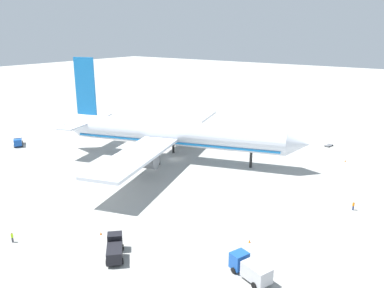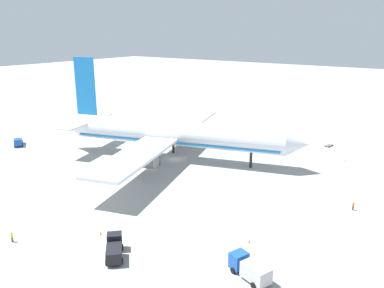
{
  "view_description": "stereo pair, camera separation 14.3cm",
  "coord_description": "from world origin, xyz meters",
  "px_view_note": "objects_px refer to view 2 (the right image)",
  "views": [
    {
      "loc": [
        61.55,
        -79.18,
        33.56
      ],
      "look_at": [
        3.19,
        2.76,
        4.2
      ],
      "focal_mm": 36.93,
      "sensor_mm": 36.0,
      "label": 1
    },
    {
      "loc": [
        61.67,
        -79.1,
        33.56
      ],
      "look_at": [
        3.19,
        2.76,
        4.2
      ],
      "focal_mm": 36.93,
      "sensor_mm": 36.0,
      "label": 2
    }
  ],
  "objects_px": {
    "ground_worker_1": "(353,206)",
    "traffic_cone_0": "(249,241)",
    "service_truck_2": "(18,141)",
    "baggage_cart_0": "(329,145)",
    "airliner": "(172,133)",
    "ground_worker_2": "(12,237)",
    "service_truck_0": "(114,248)",
    "service_truck_1": "(250,268)",
    "traffic_cone_1": "(345,161)",
    "traffic_cone_3": "(101,233)",
    "traffic_cone_2": "(191,121)"
  },
  "relations": [
    {
      "from": "airliner",
      "to": "service_truck_0",
      "type": "distance_m",
      "value": 48.25
    },
    {
      "from": "service_truck_2",
      "to": "ground_worker_2",
      "type": "distance_m",
      "value": 60.64
    },
    {
      "from": "traffic_cone_1",
      "to": "service_truck_1",
      "type": "bearing_deg",
      "value": -87.14
    },
    {
      "from": "traffic_cone_3",
      "to": "airliner",
      "type": "bearing_deg",
      "value": 111.57
    },
    {
      "from": "baggage_cart_0",
      "to": "service_truck_0",
      "type": "bearing_deg",
      "value": -96.07
    },
    {
      "from": "ground_worker_2",
      "to": "traffic_cone_2",
      "type": "distance_m",
      "value": 92.88
    },
    {
      "from": "airliner",
      "to": "ground_worker_2",
      "type": "distance_m",
      "value": 49.81
    },
    {
      "from": "service_truck_0",
      "to": "traffic_cone_0",
      "type": "bearing_deg",
      "value": 46.48
    },
    {
      "from": "service_truck_1",
      "to": "service_truck_2",
      "type": "distance_m",
      "value": 89.3
    },
    {
      "from": "ground_worker_2",
      "to": "traffic_cone_1",
      "type": "bearing_deg",
      "value": 65.75
    },
    {
      "from": "service_truck_1",
      "to": "baggage_cart_0",
      "type": "distance_m",
      "value": 72.51
    },
    {
      "from": "service_truck_2",
      "to": "traffic_cone_3",
      "type": "relative_size",
      "value": 11.2
    },
    {
      "from": "service_truck_0",
      "to": "ground_worker_1",
      "type": "xyz_separation_m",
      "value": [
        25.49,
        38.1,
        -0.54
      ]
    },
    {
      "from": "traffic_cone_0",
      "to": "baggage_cart_0",
      "type": "bearing_deg",
      "value": 95.86
    },
    {
      "from": "airliner",
      "to": "ground_worker_2",
      "type": "bearing_deg",
      "value": -83.59
    },
    {
      "from": "service_truck_2",
      "to": "baggage_cart_0",
      "type": "xyz_separation_m",
      "value": [
        76.39,
        53.09,
        -1.15
      ]
    },
    {
      "from": "ground_worker_1",
      "to": "baggage_cart_0",
      "type": "bearing_deg",
      "value": 112.75
    },
    {
      "from": "baggage_cart_0",
      "to": "traffic_cone_1",
      "type": "bearing_deg",
      "value": -56.35
    },
    {
      "from": "service_truck_2",
      "to": "traffic_cone_3",
      "type": "xyz_separation_m",
      "value": [
        61.12,
        -22.46,
        -1.14
      ]
    },
    {
      "from": "airliner",
      "to": "traffic_cone_0",
      "type": "height_order",
      "value": "airliner"
    },
    {
      "from": "service_truck_2",
      "to": "traffic_cone_2",
      "type": "height_order",
      "value": "service_truck_2"
    },
    {
      "from": "ground_worker_2",
      "to": "traffic_cone_2",
      "type": "relative_size",
      "value": 3.16
    },
    {
      "from": "traffic_cone_0",
      "to": "traffic_cone_3",
      "type": "distance_m",
      "value": 25.02
    },
    {
      "from": "airliner",
      "to": "traffic_cone_2",
      "type": "xyz_separation_m",
      "value": [
        -22.06,
        39.58,
        -6.81
      ]
    },
    {
      "from": "service_truck_1",
      "to": "traffic_cone_0",
      "type": "distance_m",
      "value": 9.64
    },
    {
      "from": "airliner",
      "to": "traffic_cone_1",
      "type": "xyz_separation_m",
      "value": [
        38.68,
        24.52,
        -6.81
      ]
    },
    {
      "from": "baggage_cart_0",
      "to": "ground_worker_1",
      "type": "xyz_separation_m",
      "value": [
        17.1,
        -40.79,
        0.62
      ]
    },
    {
      "from": "baggage_cart_0",
      "to": "traffic_cone_2",
      "type": "distance_m",
      "value": 52.87
    },
    {
      "from": "traffic_cone_3",
      "to": "baggage_cart_0",
      "type": "bearing_deg",
      "value": 78.57
    },
    {
      "from": "service_truck_0",
      "to": "baggage_cart_0",
      "type": "relative_size",
      "value": 1.68
    },
    {
      "from": "baggage_cart_0",
      "to": "ground_worker_2",
      "type": "bearing_deg",
      "value": -106.4
    },
    {
      "from": "service_truck_1",
      "to": "traffic_cone_1",
      "type": "distance_m",
      "value": 59.79
    },
    {
      "from": "service_truck_2",
      "to": "baggage_cart_0",
      "type": "relative_size",
      "value": 1.75
    },
    {
      "from": "baggage_cart_0",
      "to": "traffic_cone_3",
      "type": "distance_m",
      "value": 77.08
    },
    {
      "from": "traffic_cone_0",
      "to": "traffic_cone_1",
      "type": "distance_m",
      "value": 51.27
    },
    {
      "from": "ground_worker_1",
      "to": "traffic_cone_0",
      "type": "xyz_separation_m",
      "value": [
        -10.62,
        -22.43,
        -0.61
      ]
    },
    {
      "from": "baggage_cart_0",
      "to": "ground_worker_1",
      "type": "height_order",
      "value": "ground_worker_1"
    },
    {
      "from": "service_truck_2",
      "to": "traffic_cone_1",
      "type": "relative_size",
      "value": 11.2
    },
    {
      "from": "service_truck_0",
      "to": "traffic_cone_0",
      "type": "relative_size",
      "value": 10.77
    },
    {
      "from": "traffic_cone_1",
      "to": "traffic_cone_2",
      "type": "bearing_deg",
      "value": 166.08
    },
    {
      "from": "airliner",
      "to": "service_truck_1",
      "type": "relative_size",
      "value": 9.8
    },
    {
      "from": "ground_worker_1",
      "to": "traffic_cone_2",
      "type": "relative_size",
      "value": 3.18
    },
    {
      "from": "service_truck_1",
      "to": "traffic_cone_2",
      "type": "height_order",
      "value": "service_truck_1"
    },
    {
      "from": "service_truck_1",
      "to": "service_truck_0",
      "type": "bearing_deg",
      "value": -159.54
    },
    {
      "from": "service_truck_0",
      "to": "traffic_cone_3",
      "type": "relative_size",
      "value": 10.77
    },
    {
      "from": "service_truck_0",
      "to": "service_truck_2",
      "type": "xyz_separation_m",
      "value": [
        -68.0,
        25.79,
        -0.01
      ]
    },
    {
      "from": "traffic_cone_2",
      "to": "traffic_cone_3",
      "type": "bearing_deg",
      "value": -64.5
    },
    {
      "from": "service_truck_1",
      "to": "traffic_cone_2",
      "type": "bearing_deg",
      "value": 130.45
    },
    {
      "from": "ground_worker_1",
      "to": "traffic_cone_0",
      "type": "distance_m",
      "value": 24.82
    },
    {
      "from": "service_truck_2",
      "to": "traffic_cone_0",
      "type": "relative_size",
      "value": 11.2
    }
  ]
}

